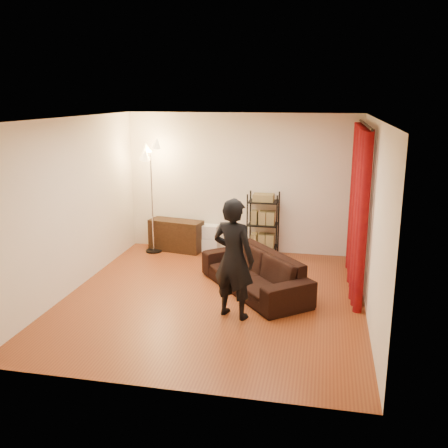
% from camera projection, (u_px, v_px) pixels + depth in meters
% --- Properties ---
extents(floor, '(5.00, 5.00, 0.00)m').
position_uv_depth(floor, '(214.00, 298.00, 7.65)').
color(floor, brown).
rests_on(floor, ground).
extents(ceiling, '(5.00, 5.00, 0.00)m').
position_uv_depth(ceiling, '(213.00, 118.00, 6.97)').
color(ceiling, white).
rests_on(ceiling, ground).
extents(wall_back, '(5.00, 0.00, 5.00)m').
position_uv_depth(wall_back, '(242.00, 184.00, 9.68)').
color(wall_back, '#EDE2C9').
rests_on(wall_back, ground).
extents(wall_front, '(5.00, 0.00, 5.00)m').
position_uv_depth(wall_front, '(158.00, 268.00, 4.94)').
color(wall_front, '#EDE2C9').
rests_on(wall_front, ground).
extents(wall_left, '(0.00, 5.00, 5.00)m').
position_uv_depth(wall_left, '(72.00, 206.00, 7.75)').
color(wall_left, '#EDE2C9').
rests_on(wall_left, ground).
extents(wall_right, '(0.00, 5.00, 5.00)m').
position_uv_depth(wall_right, '(372.00, 220.00, 6.87)').
color(wall_right, '#EDE2C9').
rests_on(wall_right, ground).
extents(curtain_rod, '(0.04, 2.65, 0.04)m').
position_uv_depth(curtain_rod, '(365.00, 124.00, 7.65)').
color(curtain_rod, black).
rests_on(curtain_rod, wall_right).
extents(curtain, '(0.22, 2.65, 2.55)m').
position_uv_depth(curtain, '(358.00, 207.00, 7.98)').
color(curtain, maroon).
rests_on(curtain, ground).
extents(sofa, '(1.99, 2.17, 0.62)m').
position_uv_depth(sofa, '(254.00, 272.00, 7.85)').
color(sofa, black).
rests_on(sofa, ground).
extents(person, '(0.72, 0.59, 1.69)m').
position_uv_depth(person, '(233.00, 259.00, 6.82)').
color(person, black).
rests_on(person, ground).
extents(media_cabinet, '(1.11, 0.59, 0.62)m').
position_uv_depth(media_cabinet, '(176.00, 235.00, 9.93)').
color(media_cabinet, black).
rests_on(media_cabinet, ground).
extents(storage_boxes, '(0.33, 0.27, 0.53)m').
position_uv_depth(storage_boxes, '(210.00, 238.00, 9.89)').
color(storage_boxes, silver).
rests_on(storage_boxes, ground).
extents(wire_shelf, '(0.63, 0.50, 1.23)m').
position_uv_depth(wire_shelf, '(263.00, 224.00, 9.56)').
color(wire_shelf, black).
rests_on(wire_shelf, ground).
extents(floor_lamp, '(0.51, 0.51, 2.15)m').
position_uv_depth(floor_lamp, '(152.00, 199.00, 9.65)').
color(floor_lamp, silver).
rests_on(floor_lamp, ground).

